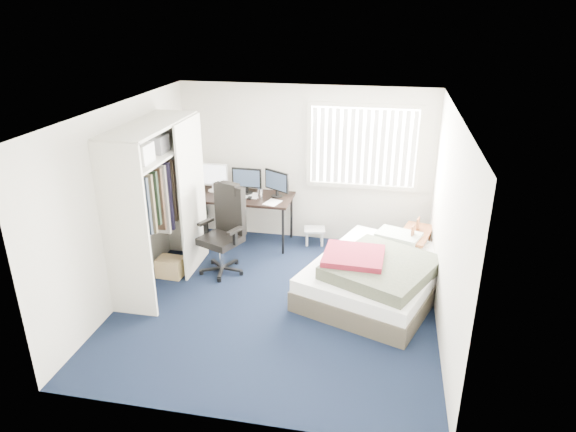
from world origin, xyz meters
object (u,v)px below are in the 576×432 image
Objects in this scene: nightstand at (415,237)px; bed at (377,274)px; desk at (242,194)px; office_chair at (225,238)px.

nightstand is 0.35× the size of bed.
desk is at bearing 149.80° from bed.
nightstand is 1.04m from bed.
nightstand is at bearing -8.09° from desk.
desk is 1.25× the size of office_chair.
office_chair is 2.21m from bed.
nightstand is (2.70, -0.38, -0.34)m from desk.
bed is (2.18, -0.27, -0.21)m from office_chair.
desk is at bearing 90.76° from office_chair.
office_chair is 0.52× the size of bed.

